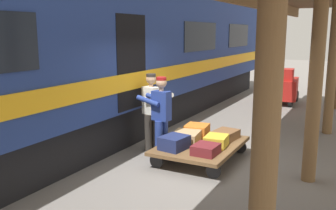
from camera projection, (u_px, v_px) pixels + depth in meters
The scene contains 12 objects.
ground_plane at pixel (208, 163), 7.49m from camera, with size 60.00×60.00×0.00m, color slate.
train_car at pixel (77, 55), 8.59m from camera, with size 3.02×21.54×4.00m.
luggage_cart at pixel (201, 146), 7.62m from camera, with size 1.47×2.02×0.34m.
suitcase_brown_leather at pixel (225, 135), 7.92m from camera, with size 0.44×0.57×0.19m, color brown.
suitcase_navy_fabric at pixel (174, 143), 7.25m from camera, with size 0.45×0.52×0.26m, color navy.
suitcase_yellow_case at pixel (216, 141), 7.44m from camera, with size 0.42×0.50×0.21m, color gold.
suitcase_orange_carryall at pixel (197, 130), 8.22m from camera, with size 0.48×0.52×0.24m, color #CC6B23.
suitcase_tan_vintage at pixel (186, 137), 7.74m from camera, with size 0.52×0.58×0.21m, color tan.
suitcase_maroon_trunk at pixel (206, 149), 6.96m from camera, with size 0.44×0.48×0.18m, color maroon.
porter_in_overalls at pixel (161, 115), 7.61m from camera, with size 0.69×0.46×1.70m.
porter_by_door at pixel (152, 109), 8.16m from camera, with size 0.72×0.54×1.70m.
baggage_tug at pixel (281, 86), 13.65m from camera, with size 1.28×1.81×1.30m.
Camera 1 is at (-2.59, 6.69, 2.59)m, focal length 39.92 mm.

